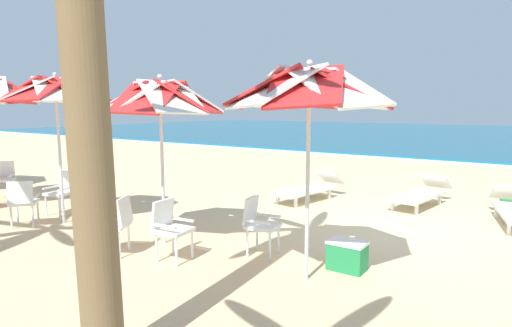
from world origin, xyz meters
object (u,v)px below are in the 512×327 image
sun_lounger_1 (421,193)px  sun_lounger_2 (310,188)px  plastic_chair_1 (116,222)px  plastic_chair_3 (23,200)px  plastic_chair_0 (259,222)px  plastic_chair_4 (62,190)px  plastic_chair_2 (170,226)px  cooler_box (347,255)px  beach_umbrella_1 (160,100)px  beach_umbrella_0 (309,91)px  beach_ball (508,199)px  plastic_chair_6 (4,177)px  beach_umbrella_2 (56,92)px

sun_lounger_1 → sun_lounger_2: 2.46m
plastic_chair_1 → plastic_chair_3: 2.60m
plastic_chair_0 → plastic_chair_4: 4.66m
plastic_chair_2 → plastic_chair_3: 3.43m
sun_lounger_2 → cooler_box: 4.33m
beach_umbrella_1 → plastic_chair_2: beach_umbrella_1 is taller
sun_lounger_1 → beach_umbrella_0: bearing=-92.2°
sun_lounger_2 → cooler_box: (2.42, -3.59, -0.08)m
plastic_chair_2 → plastic_chair_4: same height
cooler_box → beach_ball: 5.63m
beach_umbrella_0 → sun_lounger_1: (0.19, 5.04, -2.08)m
plastic_chair_2 → sun_lounger_1: (2.12, 5.51, -0.22)m
plastic_chair_3 → plastic_chair_6: (-2.97, 1.05, 0.00)m
beach_umbrella_0 → beach_umbrella_1: size_ratio=1.02×
sun_lounger_2 → beach_ball: size_ratio=6.39×
beach_umbrella_1 → plastic_chair_4: (-3.10, 0.13, -1.78)m
plastic_chair_1 → plastic_chair_2: size_ratio=1.00×
plastic_chair_1 → plastic_chair_4: size_ratio=1.00×
sun_lounger_2 → cooler_box: sun_lounger_2 is taller
beach_umbrella_0 → beach_umbrella_2: beach_umbrella_2 is taller
plastic_chair_0 → plastic_chair_3: same height
plastic_chair_1 → sun_lounger_2: plastic_chair_1 is taller
plastic_chair_3 → sun_lounger_1: (5.53, 5.85, -0.22)m
beach_umbrella_0 → plastic_chair_1: 3.40m
plastic_chair_3 → cooler_box: 5.82m
plastic_chair_1 → beach_ball: size_ratio=2.49×
plastic_chair_2 → beach_umbrella_2: (-3.08, 0.23, 1.94)m
sun_lounger_1 → beach_umbrella_2: bearing=-134.6°
plastic_chair_4 → beach_ball: 9.51m
beach_umbrella_0 → plastic_chair_0: (-1.02, 0.43, -1.86)m
beach_umbrella_0 → sun_lounger_1: size_ratio=1.23×
plastic_chair_3 → plastic_chair_1: bearing=0.8°
beach_umbrella_1 → sun_lounger_1: bearing=61.3°
beach_umbrella_2 → plastic_chair_4: (-0.66, 0.38, -1.94)m
plastic_chair_0 → beach_umbrella_0: bearing=-23.0°
beach_umbrella_0 → sun_lounger_2: size_ratio=1.23×
beach_umbrella_2 → plastic_chair_2: bearing=-4.3°
beach_umbrella_0 → plastic_chair_3: 5.71m
plastic_chair_2 → sun_lounger_2: (-0.18, 4.65, -0.22)m
sun_lounger_1 → plastic_chair_0: bearing=-104.7°
plastic_chair_3 → cooler_box: bearing=13.9°
beach_umbrella_1 → sun_lounger_1: 6.08m
beach_umbrella_1 → sun_lounger_2: 4.65m
plastic_chair_0 → beach_umbrella_2: size_ratio=0.31×
beach_umbrella_0 → plastic_chair_2: 2.72m
plastic_chair_2 → cooler_box: 2.49m
beach_umbrella_1 → cooler_box: size_ratio=5.34×
sun_lounger_1 → sun_lounger_2: size_ratio=1.00×
plastic_chair_2 → beach_ball: plastic_chair_2 is taller
beach_umbrella_1 → plastic_chair_1: bearing=-102.5°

